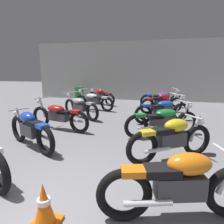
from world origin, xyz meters
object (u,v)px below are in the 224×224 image
object	(u,v)px
motorcycle_right_row_4	(162,103)
motorcycle_right_row_0	(180,184)
motorcycle_left_row_1	(30,129)
motorcycle_left_row_4	(93,100)
motorcycle_left_row_2	(58,115)
motorcycle_left_row_3	(80,106)
motorcycle_right_row_1	(172,138)
motorcycle_right_row_2	(163,121)
motorcycle_right_row_5	(162,99)
oil_drum	(79,94)
motorcycle_left_row_5	(101,96)
motorcycle_right_row_3	(163,110)
traffic_cone	(44,206)

from	to	relation	value
motorcycle_right_row_4	motorcycle_right_row_0	bearing A→B (deg)	-89.37
motorcycle_left_row_1	motorcycle_right_row_0	xyz separation A→B (m)	(3.14, -1.56, 0.00)
motorcycle_left_row_1	motorcycle_left_row_4	bearing A→B (deg)	90.35
motorcycle_left_row_1	motorcycle_left_row_2	world-z (taller)	motorcycle_left_row_2
motorcycle_left_row_3	motorcycle_right_row_1	xyz separation A→B (m)	(3.19, -3.02, 0.01)
motorcycle_left_row_4	motorcycle_right_row_2	world-z (taller)	same
motorcycle_right_row_5	motorcycle_right_row_1	bearing A→B (deg)	-89.56
motorcycle_right_row_1	motorcycle_right_row_0	bearing A→B (deg)	-90.66
motorcycle_right_row_1	oil_drum	bearing A→B (deg)	124.65
motorcycle_left_row_3	motorcycle_right_row_0	distance (m)	5.64
motorcycle_left_row_5	motorcycle_right_row_2	distance (m)	5.63
motorcycle_right_row_2	motorcycle_right_row_4	world-z (taller)	motorcycle_right_row_2
motorcycle_right_row_3	traffic_cone	distance (m)	5.32
motorcycle_left_row_2	motorcycle_right_row_0	bearing A→B (deg)	-43.26
motorcycle_right_row_1	motorcycle_left_row_3	bearing A→B (deg)	136.61
motorcycle_right_row_2	oil_drum	bearing A→B (deg)	130.05
motorcycle_left_row_2	motorcycle_left_row_5	distance (m)	4.75
motorcycle_right_row_1	traffic_cone	xyz separation A→B (m)	(-1.53, -2.10, -0.20)
motorcycle_right_row_0	traffic_cone	distance (m)	1.59
motorcycle_left_row_4	motorcycle_right_row_5	xyz separation A→B (m)	(3.14, 1.32, 0.00)
motorcycle_right_row_0	motorcycle_right_row_2	bearing A→B (deg)	92.13
motorcycle_left_row_3	motorcycle_right_row_5	bearing A→B (deg)	42.77
motorcycle_left_row_3	motorcycle_left_row_4	bearing A→B (deg)	89.75
motorcycle_right_row_2	motorcycle_left_row_1	bearing A→B (deg)	-153.36
motorcycle_left_row_5	motorcycle_right_row_2	xyz separation A→B (m)	(3.13, -4.67, -0.01)
motorcycle_right_row_1	traffic_cone	world-z (taller)	motorcycle_right_row_1
motorcycle_right_row_1	oil_drum	world-z (taller)	motorcycle_right_row_1
motorcycle_right_row_1	motorcycle_right_row_5	bearing A→B (deg)	90.44
motorcycle_right_row_2	motorcycle_right_row_3	xyz separation A→B (m)	(0.05, 1.57, 0.00)
motorcycle_right_row_2	motorcycle_left_row_3	bearing A→B (deg)	152.75
motorcycle_right_row_3	motorcycle_left_row_1	bearing A→B (deg)	-134.91
motorcycle_right_row_5	oil_drum	size ratio (longest dim) A/B	2.49
motorcycle_left_row_5	traffic_cone	xyz separation A→B (m)	(1.73, -8.22, -0.20)
oil_drum	traffic_cone	distance (m)	9.95
motorcycle_right_row_2	motorcycle_right_row_0	bearing A→B (deg)	-87.87
motorcycle_left_row_3	motorcycle_right_row_3	bearing A→B (deg)	-0.12
motorcycle_left_row_2	oil_drum	size ratio (longest dim) A/B	2.51
motorcycle_left_row_4	motorcycle_right_row_0	world-z (taller)	motorcycle_left_row_4
motorcycle_left_row_5	motorcycle_right_row_4	distance (m)	3.53
traffic_cone	motorcycle_right_row_2	bearing A→B (deg)	68.50
motorcycle_left_row_3	motorcycle_left_row_5	size ratio (longest dim) A/B	1.06
motorcycle_right_row_0	motorcycle_left_row_3	bearing A→B (deg)	124.27
motorcycle_left_row_5	motorcycle_right_row_1	world-z (taller)	same
motorcycle_right_row_4	oil_drum	bearing A→B (deg)	151.61
motorcycle_right_row_2	motorcycle_right_row_3	distance (m)	1.57
motorcycle_right_row_2	oil_drum	size ratio (longest dim) A/B	2.35
motorcycle_right_row_3	motorcycle_right_row_4	xyz separation A→B (m)	(-0.01, 1.56, 0.01)
motorcycle_left_row_3	traffic_cone	world-z (taller)	motorcycle_left_row_3
motorcycle_left_row_4	motorcycle_right_row_4	bearing A→B (deg)	-0.70
motorcycle_left_row_1	motorcycle_right_row_3	xyz separation A→B (m)	(3.08, 3.09, -0.01)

